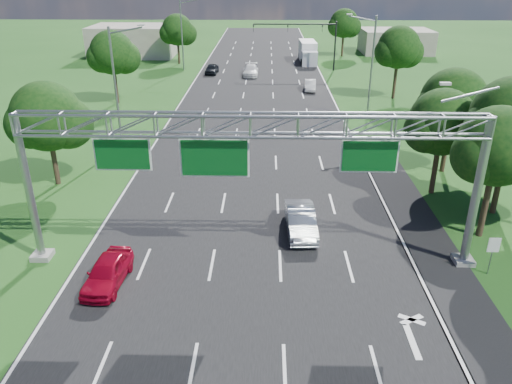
{
  "coord_description": "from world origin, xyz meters",
  "views": [
    {
      "loc": [
        1.0,
        -10.75,
        14.39
      ],
      "look_at": [
        0.49,
        13.06,
        3.54
      ],
      "focal_mm": 35.0,
      "sensor_mm": 36.0,
      "label": 1
    }
  ],
  "objects_px": {
    "traffic_signal": "(312,35)",
    "red_coupe": "(107,272)",
    "regulatory_sign": "(493,248)",
    "box_truck": "(308,52)",
    "silver_sedan": "(301,220)",
    "sign_gantry": "(252,137)"
  },
  "relations": [
    {
      "from": "traffic_signal",
      "to": "silver_sedan",
      "type": "distance_m",
      "value": 50.21
    },
    {
      "from": "sign_gantry",
      "to": "red_coupe",
      "type": "distance_m",
      "value": 9.67
    },
    {
      "from": "regulatory_sign",
      "to": "traffic_signal",
      "type": "distance_m",
      "value": 54.37
    },
    {
      "from": "regulatory_sign",
      "to": "traffic_signal",
      "type": "xyz_separation_m",
      "value": [
        -4.92,
        54.02,
        3.66
      ]
    },
    {
      "from": "regulatory_sign",
      "to": "traffic_signal",
      "type": "relative_size",
      "value": 0.17
    },
    {
      "from": "sign_gantry",
      "to": "regulatory_sign",
      "type": "bearing_deg",
      "value": -4.83
    },
    {
      "from": "regulatory_sign",
      "to": "box_truck",
      "type": "relative_size",
      "value": 0.25
    },
    {
      "from": "traffic_signal",
      "to": "red_coupe",
      "type": "relative_size",
      "value": 3.0
    },
    {
      "from": "traffic_signal",
      "to": "regulatory_sign",
      "type": "bearing_deg",
      "value": -84.8
    },
    {
      "from": "sign_gantry",
      "to": "box_truck",
      "type": "xyz_separation_m",
      "value": [
        7.29,
        60.02,
        -5.35
      ]
    },
    {
      "from": "traffic_signal",
      "to": "silver_sedan",
      "type": "relative_size",
      "value": 2.65
    },
    {
      "from": "traffic_signal",
      "to": "red_coupe",
      "type": "xyz_separation_m",
      "value": [
        -14.21,
        -55.31,
        -4.47
      ]
    },
    {
      "from": "regulatory_sign",
      "to": "red_coupe",
      "type": "relative_size",
      "value": 0.52
    },
    {
      "from": "regulatory_sign",
      "to": "box_truck",
      "type": "height_order",
      "value": "box_truck"
    },
    {
      "from": "silver_sedan",
      "to": "box_truck",
      "type": "height_order",
      "value": "box_truck"
    },
    {
      "from": "regulatory_sign",
      "to": "box_truck",
      "type": "distance_m",
      "value": 61.22
    },
    {
      "from": "sign_gantry",
      "to": "traffic_signal",
      "type": "height_order",
      "value": "sign_gantry"
    },
    {
      "from": "sign_gantry",
      "to": "traffic_signal",
      "type": "bearing_deg",
      "value": 82.32
    },
    {
      "from": "red_coupe",
      "to": "box_truck",
      "type": "xyz_separation_m",
      "value": [
        14.34,
        62.32,
        0.84
      ]
    },
    {
      "from": "box_truck",
      "to": "silver_sedan",
      "type": "bearing_deg",
      "value": -96.53
    },
    {
      "from": "red_coupe",
      "to": "regulatory_sign",
      "type": "bearing_deg",
      "value": 7.73
    },
    {
      "from": "red_coupe",
      "to": "traffic_signal",
      "type": "bearing_deg",
      "value": 79.48
    }
  ]
}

